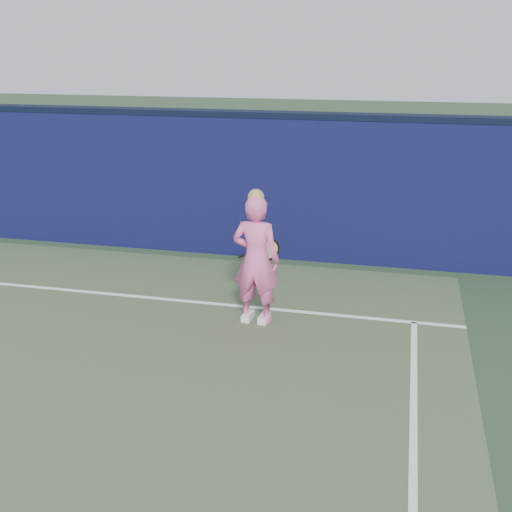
# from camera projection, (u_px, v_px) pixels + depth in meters

# --- Properties ---
(backstop_wall) EXTENTS (24.00, 0.40, 2.50)m
(backstop_wall) POSITION_uv_depth(u_px,v_px,m) (155.00, 183.00, 11.93)
(backstop_wall) COLOR #0D0E3C
(backstop_wall) RESTS_ON ground
(wall_cap) EXTENTS (24.00, 0.42, 0.10)m
(wall_cap) POSITION_uv_depth(u_px,v_px,m) (152.00, 111.00, 11.52)
(wall_cap) COLOR black
(wall_cap) RESTS_ON backstop_wall
(player) EXTENTS (0.69, 0.48, 1.90)m
(player) POSITION_uv_depth(u_px,v_px,m) (256.00, 259.00, 8.76)
(player) COLOR pink
(player) RESTS_ON ground
(racket) EXTENTS (0.61, 0.21, 0.33)m
(racket) POSITION_uv_depth(u_px,v_px,m) (267.00, 250.00, 9.20)
(racket) COLOR black
(racket) RESTS_ON ground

